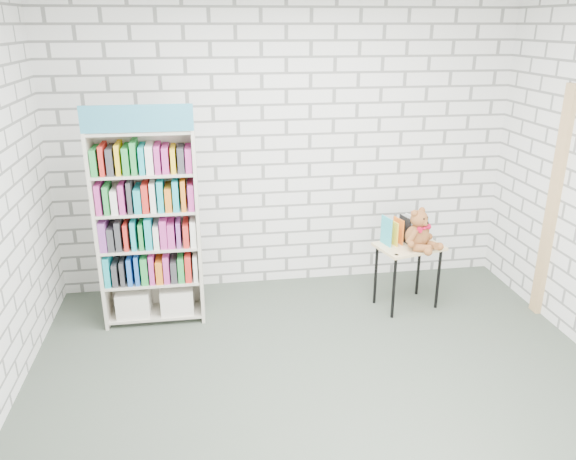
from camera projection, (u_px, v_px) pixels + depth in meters
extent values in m
plane|color=#3F493D|center=(327.00, 394.00, 4.13)|extent=(4.50, 4.50, 0.00)
cube|color=silver|center=(286.00, 149.00, 5.49)|extent=(4.50, 0.02, 2.80)
cube|color=silver|center=(472.00, 412.00, 1.79)|extent=(4.50, 0.02, 2.80)
cube|color=beige|center=(99.00, 232.00, 4.83)|extent=(0.03, 0.34, 1.75)
cube|color=beige|center=(198.00, 227.00, 4.95)|extent=(0.03, 0.34, 1.75)
cube|color=beige|center=(151.00, 223.00, 5.04)|extent=(0.88, 0.02, 1.75)
cube|color=teal|center=(137.00, 119.00, 4.40)|extent=(0.88, 0.02, 0.21)
cube|color=beige|center=(157.00, 312.00, 5.17)|extent=(0.82, 0.32, 0.02)
cube|color=beige|center=(154.00, 280.00, 5.06)|extent=(0.82, 0.32, 0.02)
cube|color=beige|center=(151.00, 246.00, 4.94)|extent=(0.82, 0.32, 0.02)
cube|color=beige|center=(148.00, 210.00, 4.83)|extent=(0.82, 0.32, 0.02)
cube|color=beige|center=(144.00, 173.00, 4.71)|extent=(0.82, 0.32, 0.02)
cube|color=beige|center=(140.00, 131.00, 4.59)|extent=(0.82, 0.32, 0.02)
cube|color=silver|center=(134.00, 301.00, 5.10)|extent=(0.29, 0.28, 0.23)
cube|color=silver|center=(177.00, 298.00, 5.16)|extent=(0.29, 0.28, 0.23)
cube|color=orange|center=(153.00, 267.00, 5.00)|extent=(0.82, 0.28, 0.23)
cube|color=#BF338C|center=(150.00, 232.00, 4.89)|extent=(0.82, 0.28, 0.23)
cube|color=#19A5B2|center=(146.00, 196.00, 4.77)|extent=(0.82, 0.28, 0.23)
cube|color=white|center=(143.00, 158.00, 4.66)|extent=(0.82, 0.28, 0.23)
cube|color=#DDC284|center=(409.00, 246.00, 5.21)|extent=(0.66, 0.53, 0.03)
cylinder|color=black|center=(394.00, 288.00, 5.10)|extent=(0.03, 0.03, 0.60)
cylinder|color=black|center=(376.00, 275.00, 5.37)|extent=(0.03, 0.03, 0.60)
cylinder|color=black|center=(438.00, 279.00, 5.28)|extent=(0.03, 0.03, 0.60)
cylinder|color=black|center=(419.00, 267.00, 5.55)|extent=(0.03, 0.03, 0.60)
cylinder|color=black|center=(396.00, 255.00, 5.00)|extent=(0.04, 0.04, 0.01)
cylinder|color=black|center=(440.00, 247.00, 5.17)|extent=(0.04, 0.04, 0.01)
cube|color=#2AA9BA|center=(386.00, 233.00, 5.18)|extent=(0.06, 0.18, 0.24)
cube|color=yellow|center=(393.00, 232.00, 5.20)|extent=(0.06, 0.18, 0.24)
cube|color=orange|center=(399.00, 231.00, 5.23)|extent=(0.06, 0.18, 0.24)
cube|color=black|center=(404.00, 230.00, 5.25)|extent=(0.06, 0.18, 0.24)
cube|color=white|center=(410.00, 229.00, 5.27)|extent=(0.06, 0.18, 0.24)
cube|color=#BC3A21|center=(416.00, 228.00, 5.30)|extent=(0.06, 0.18, 0.24)
cube|color=#34A6C5|center=(422.00, 227.00, 5.32)|extent=(0.06, 0.18, 0.24)
ellipsoid|color=brown|center=(417.00, 236.00, 5.12)|extent=(0.22, 0.19, 0.22)
sphere|color=brown|center=(419.00, 219.00, 5.06)|extent=(0.16, 0.16, 0.16)
sphere|color=brown|center=(415.00, 213.00, 5.01)|extent=(0.06, 0.06, 0.06)
sphere|color=brown|center=(422.00, 210.00, 5.08)|extent=(0.06, 0.06, 0.06)
sphere|color=brown|center=(425.00, 223.00, 5.02)|extent=(0.06, 0.06, 0.06)
sphere|color=black|center=(424.00, 219.00, 4.99)|extent=(0.02, 0.02, 0.02)
sphere|color=black|center=(427.00, 218.00, 5.02)|extent=(0.02, 0.02, 0.02)
sphere|color=black|center=(428.00, 223.00, 5.00)|extent=(0.02, 0.02, 0.02)
cylinder|color=brown|center=(412.00, 236.00, 5.02)|extent=(0.13, 0.08, 0.16)
cylinder|color=brown|center=(426.00, 231.00, 5.17)|extent=(0.10, 0.13, 0.16)
sphere|color=brown|center=(411.00, 244.00, 5.01)|extent=(0.06, 0.06, 0.06)
sphere|color=brown|center=(429.00, 237.00, 5.20)|extent=(0.06, 0.06, 0.06)
cylinder|color=brown|center=(423.00, 248.00, 5.03)|extent=(0.17, 0.15, 0.09)
cylinder|color=brown|center=(431.00, 245.00, 5.11)|extent=(0.11, 0.18, 0.09)
sphere|color=brown|center=(428.00, 252.00, 4.96)|extent=(0.08, 0.08, 0.08)
sphere|color=brown|center=(439.00, 247.00, 5.08)|extent=(0.08, 0.08, 0.08)
cone|color=#BA0B2F|center=(422.00, 229.00, 5.02)|extent=(0.09, 0.08, 0.06)
cone|color=#BA0B2F|center=(426.00, 227.00, 5.07)|extent=(0.09, 0.08, 0.06)
sphere|color=#BA0B2F|center=(424.00, 228.00, 5.04)|extent=(0.03, 0.03, 0.03)
cube|color=tan|center=(553.00, 205.00, 4.96)|extent=(0.05, 0.12, 2.10)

